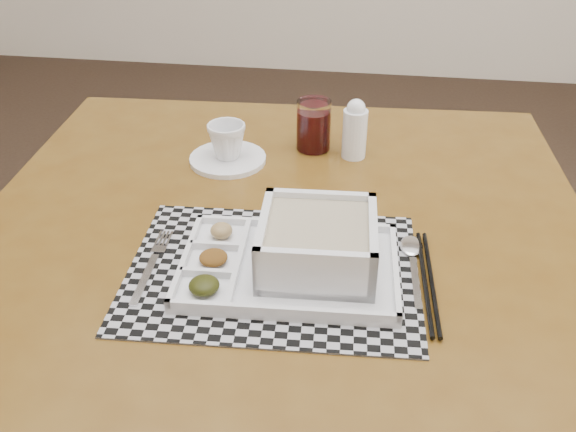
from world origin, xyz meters
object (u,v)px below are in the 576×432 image
object	(u,v)px
juice_glass	(314,127)
serving_tray	(306,252)
cup	(227,141)
dining_table	(281,266)
creamer_bottle	(355,130)

from	to	relation	value
juice_glass	serving_tray	bearing A→B (deg)	-85.26
cup	serving_tray	bearing A→B (deg)	-65.19
dining_table	serving_tray	xyz separation A→B (m)	(0.06, -0.11, 0.12)
serving_tray	creamer_bottle	world-z (taller)	creamer_bottle
dining_table	cup	size ratio (longest dim) A/B	14.64
juice_glass	cup	bearing A→B (deg)	-154.04
cup	juice_glass	bearing A→B (deg)	20.26
dining_table	juice_glass	xyz separation A→B (m)	(0.02, 0.30, 0.13)
creamer_bottle	dining_table	bearing A→B (deg)	-110.83
serving_tray	cup	world-z (taller)	serving_tray
cup	creamer_bottle	size ratio (longest dim) A/B	0.62
dining_table	juice_glass	size ratio (longest dim) A/B	10.50
serving_tray	juice_glass	distance (m)	0.41
serving_tray	juice_glass	xyz separation A→B (m)	(-0.03, 0.41, 0.01)
serving_tray	cup	size ratio (longest dim) A/B	4.45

